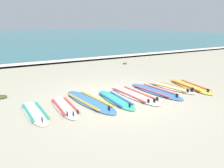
{
  "coord_description": "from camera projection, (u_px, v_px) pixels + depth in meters",
  "views": [
    {
      "loc": [
        -3.59,
        -5.83,
        2.32
      ],
      "look_at": [
        0.26,
        0.85,
        0.25
      ],
      "focal_mm": 36.91,
      "sensor_mm": 36.0,
      "label": 1
    }
  ],
  "objects": [
    {
      "name": "wave_foam_strip",
      "position": [
        52.0,
        62.0,
        13.46
      ],
      "size": [
        80.0,
        0.77,
        0.11
      ],
      "primitive_type": "cube",
      "color": "white",
      "rests_on": "ground"
    },
    {
      "name": "ground_plane",
      "position": [
        118.0,
        99.0,
        7.21
      ],
      "size": [
        80.0,
        80.0,
        0.0
      ],
      "primitive_type": "plane",
      "color": "#B7AD93"
    },
    {
      "name": "seaweed_clump_mid_sand",
      "position": [
        125.0,
        63.0,
        13.21
      ],
      "size": [
        0.26,
        0.2,
        0.09
      ],
      "primitive_type": "ellipsoid",
      "color": "#4C4228",
      "rests_on": "ground"
    },
    {
      "name": "surfboard_0",
      "position": [
        35.0,
        112.0,
        6.03
      ],
      "size": [
        0.51,
        1.98,
        0.18
      ],
      "color": "white",
      "rests_on": "ground"
    },
    {
      "name": "sea",
      "position": [
        2.0,
        37.0,
        38.24
      ],
      "size": [
        80.0,
        60.0,
        0.1
      ],
      "primitive_type": "cube",
      "color": "teal",
      "rests_on": "ground"
    },
    {
      "name": "surfboard_3",
      "position": [
        116.0,
        100.0,
        7.03
      ],
      "size": [
        0.61,
        2.11,
        0.18
      ],
      "color": "#2DB793",
      "rests_on": "ground"
    },
    {
      "name": "surfboard_7",
      "position": [
        190.0,
        86.0,
        8.5
      ],
      "size": [
        0.96,
        2.36,
        0.18
      ],
      "color": "yellow",
      "rests_on": "ground"
    },
    {
      "name": "surfboard_1",
      "position": [
        65.0,
        107.0,
        6.41
      ],
      "size": [
        0.62,
        2.04,
        0.18
      ],
      "color": "white",
      "rests_on": "ground"
    },
    {
      "name": "surfboard_4",
      "position": [
        134.0,
        95.0,
        7.49
      ],
      "size": [
        0.71,
        2.5,
        0.18
      ],
      "color": "silver",
      "rests_on": "ground"
    },
    {
      "name": "surfboard_2",
      "position": [
        90.0,
        101.0,
        6.88
      ],
      "size": [
        0.92,
        2.63,
        0.18
      ],
      "color": "#3875CC",
      "rests_on": "ground"
    },
    {
      "name": "surfboard_6",
      "position": [
        172.0,
        88.0,
        8.33
      ],
      "size": [
        0.82,
        2.13,
        0.18
      ],
      "color": "white",
      "rests_on": "ground"
    },
    {
      "name": "seaweed_clump_near_shoreline",
      "position": [
        2.0,
        97.0,
        7.23
      ],
      "size": [
        0.31,
        0.24,
        0.11
      ],
      "primitive_type": "ellipsoid",
      "color": "#384723",
      "rests_on": "ground"
    },
    {
      "name": "surfboard_5",
      "position": [
        155.0,
        91.0,
        7.88
      ],
      "size": [
        0.78,
        2.41,
        0.18
      ],
      "color": "#3875CC",
      "rests_on": "ground"
    }
  ]
}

